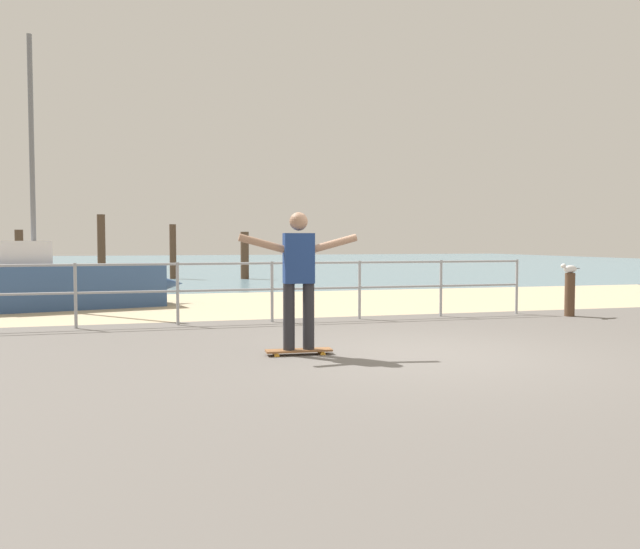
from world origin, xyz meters
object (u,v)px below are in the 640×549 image
Objects in this scene: seagull at (570,269)px; skateboarder at (299,272)px; bollard_short at (570,295)px; skateboard at (299,351)px; sailboat at (59,284)px.

skateboarder is at bearing -155.36° from seagull.
skateboard is at bearing -155.38° from bollard_short.
bollard_short is at bearing -23.59° from sailboat.
seagull is (5.71, 2.62, 0.82)m from skateboard.
skateboard is at bearing -155.36° from seagull.
bollard_short is at bearing 15.98° from seagull.
skateboarder is (3.47, -6.64, 0.49)m from sailboat.
bollard_short is at bearing 24.62° from skateboarder.
seagull is (9.18, -4.02, 0.37)m from sailboat.
sailboat is at bearing 117.57° from skateboard.
seagull is at bearing 24.64° from skateboard.
seagull is at bearing 24.64° from skateboarder.
skateboarder reaches higher than skateboard.
seagull is at bearing -164.02° from bollard_short.
sailboat is 6.79× the size of skateboard.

